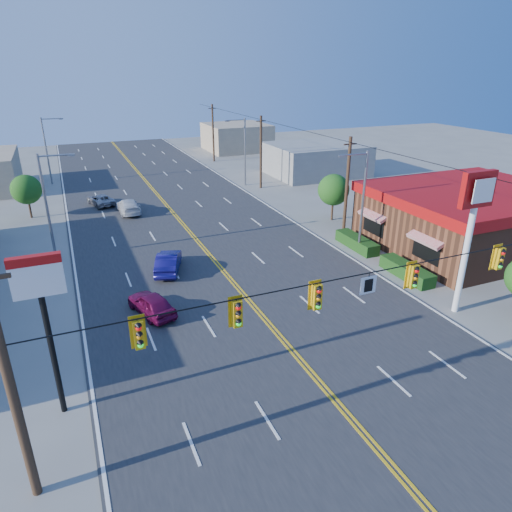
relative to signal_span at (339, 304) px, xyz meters
name	(u,v)px	position (x,y,z in m)	size (l,w,h in m)	color
ground	(334,400)	(0.12, 0.00, -4.89)	(160.00, 160.00, 0.00)	gray
road	(202,247)	(0.12, 20.00, -4.86)	(20.00, 120.00, 0.06)	#2D2D30
signal_span	(339,304)	(0.00, 0.00, 0.00)	(24.32, 0.34, 9.00)	#47301E
kfc	(468,218)	(20.02, 12.00, -2.51)	(16.30, 12.40, 4.70)	brown
kfc_pylon	(473,215)	(11.12, 4.00, 1.16)	(2.20, 0.36, 8.50)	white
pizza_hut_sign	(43,304)	(-10.88, 4.00, 0.30)	(1.90, 0.30, 6.85)	black
streetlight_se	(361,198)	(10.91, 14.00, -0.37)	(2.55, 0.25, 8.00)	gray
streetlight_ne	(243,148)	(10.91, 38.00, -0.37)	(2.55, 0.25, 8.00)	gray
streetlight_sw	(49,202)	(-10.67, 22.00, -0.37)	(2.55, 0.25, 8.00)	gray
streetlight_nw	(48,147)	(-10.67, 48.00, -0.37)	(2.55, 0.25, 8.00)	gray
utility_pole_near	(347,188)	(12.32, 18.00, -0.69)	(0.28, 0.28, 8.40)	#47301E
utility_pole_mid	(261,153)	(12.32, 36.00, -0.69)	(0.28, 0.28, 8.40)	#47301E
utility_pole_far	(213,133)	(12.32, 54.00, -0.69)	(0.28, 0.28, 8.40)	#47301E
tree_kfc_rear	(334,190)	(13.62, 22.00, -1.95)	(2.94, 2.94, 4.41)	#47301E
tree_west	(26,190)	(-12.88, 34.00, -2.09)	(2.80, 2.80, 4.20)	#47301E
bld_east_mid	(316,159)	(22.12, 40.00, -2.89)	(12.00, 10.00, 4.00)	gray
bld_east_far	(237,137)	(19.12, 62.00, -2.69)	(10.00, 10.00, 4.40)	tan
car_magenta	(152,304)	(-5.77, 10.71, -4.22)	(1.56, 3.89, 1.32)	maroon
car_blue	(168,263)	(-3.47, 16.32, -4.18)	(1.49, 4.27, 1.41)	navy
car_white	(128,207)	(-3.94, 31.78, -4.20)	(1.93, 4.75, 1.38)	silver
car_silver	(101,200)	(-6.21, 35.70, -4.31)	(1.91, 4.13, 1.15)	#99989C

